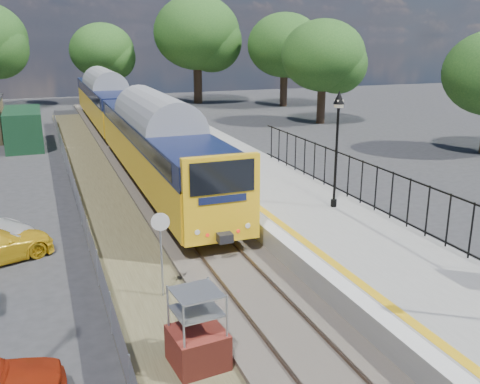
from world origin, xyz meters
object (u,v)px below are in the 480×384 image
victorian_lamp_north (338,122)px  train (124,115)px  brick_plinth (197,330)px  speed_sign (161,241)px

victorian_lamp_north → train: size_ratio=0.11×
brick_plinth → speed_sign: speed_sign is taller
victorian_lamp_north → train: victorian_lamp_north is taller
victorian_lamp_north → train: 19.59m
speed_sign → train: bearing=96.8°
train → speed_sign: bearing=-96.4°
victorian_lamp_north → brick_plinth: victorian_lamp_north is taller
victorian_lamp_north → speed_sign: bearing=-155.7°
brick_plinth → victorian_lamp_north: bearing=42.7°
victorian_lamp_north → speed_sign: size_ratio=1.72×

